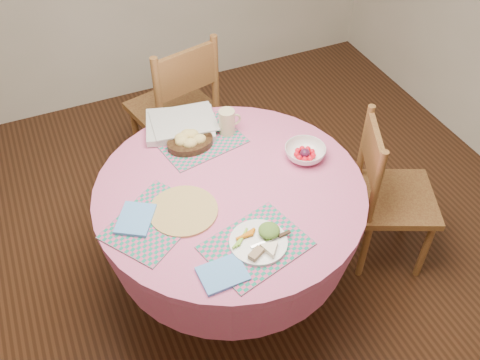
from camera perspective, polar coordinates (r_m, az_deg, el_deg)
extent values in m
plane|color=#331C0F|center=(2.99, -0.89, -11.08)|extent=(4.00, 4.00, 0.00)
cylinder|color=#C85D83|center=(2.43, -1.08, -1.18)|extent=(1.24, 1.24, 0.04)
cone|color=#C85D83|center=(2.55, -1.03, -3.87)|extent=(1.24, 1.24, 0.30)
cylinder|color=black|center=(2.81, -0.94, -8.51)|extent=(0.14, 0.14, 0.44)
cylinder|color=black|center=(2.97, -0.90, -10.75)|extent=(0.56, 0.56, 0.06)
cube|color=brown|center=(2.94, 16.33, -1.91)|extent=(0.53, 0.54, 0.04)
cylinder|color=brown|center=(3.03, 19.12, -7.02)|extent=(0.05, 0.05, 0.43)
cylinder|color=brown|center=(3.24, 17.74, -2.35)|extent=(0.05, 0.05, 0.43)
cylinder|color=brown|center=(2.94, 13.13, -7.20)|extent=(0.05, 0.05, 0.43)
cylinder|color=brown|center=(3.16, 12.16, -2.39)|extent=(0.05, 0.05, 0.43)
cylinder|color=brown|center=(2.61, 14.28, -0.99)|extent=(0.05, 0.05, 0.47)
cylinder|color=brown|center=(2.86, 13.11, 3.86)|extent=(0.05, 0.05, 0.47)
cube|color=brown|center=(2.67, 14.00, 3.04)|extent=(0.17, 0.32, 0.23)
cube|color=brown|center=(3.36, -7.18, 7.53)|extent=(0.55, 0.54, 0.04)
cylinder|color=brown|center=(3.70, -5.84, 6.96)|extent=(0.05, 0.05, 0.47)
cylinder|color=brown|center=(3.56, -10.96, 4.64)|extent=(0.05, 0.05, 0.47)
cylinder|color=brown|center=(3.46, -2.60, 4.15)|extent=(0.05, 0.05, 0.47)
cylinder|color=brown|center=(3.32, -7.95, 1.57)|extent=(0.05, 0.05, 0.47)
cylinder|color=brown|center=(3.15, -2.67, 10.95)|extent=(0.05, 0.05, 0.53)
cylinder|color=brown|center=(2.99, -8.67, 8.44)|extent=(0.05, 0.05, 0.53)
cube|color=brown|center=(3.01, -5.74, 11.40)|extent=(0.38, 0.12, 0.25)
cube|color=#167C62|center=(2.19, 1.71, -7.01)|extent=(0.46, 0.39, 0.01)
cube|color=#167C62|center=(2.30, -9.11, -4.39)|extent=(0.50, 0.47, 0.01)
cube|color=#167C62|center=(2.67, -4.29, 4.25)|extent=(0.45, 0.37, 0.01)
cylinder|color=#AB884A|center=(2.32, -6.06, -3.28)|extent=(0.30, 0.30, 0.01)
cube|color=#5692DF|center=(2.10, -1.85, -9.98)|extent=(0.18, 0.14, 0.01)
cube|color=#5692DF|center=(2.31, -11.08, -4.09)|extent=(0.21, 0.23, 0.01)
cylinder|color=white|center=(2.19, 1.97, -6.65)|extent=(0.24, 0.24, 0.01)
ellipsoid|color=#3A6121|center=(2.18, 3.54, -5.92)|extent=(0.12, 0.12, 0.04)
cylinder|color=#FFECCC|center=(2.13, 2.49, -7.64)|extent=(0.13, 0.13, 0.02)
cube|color=olive|center=(2.14, 0.80, -7.56)|extent=(0.07, 0.06, 0.02)
cube|color=silver|center=(2.17, 2.80, -6.86)|extent=(0.15, 0.02, 0.00)
cylinder|color=black|center=(2.62, -5.33, 3.98)|extent=(0.23, 0.23, 0.03)
ellipsoid|color=#E7CB76|center=(2.59, -6.21, 4.35)|extent=(0.07, 0.06, 0.05)
ellipsoid|color=#E7CB76|center=(2.63, -5.20, 5.07)|extent=(0.07, 0.06, 0.05)
ellipsoid|color=#E7CB76|center=(2.60, -4.40, 4.56)|extent=(0.07, 0.06, 0.05)
ellipsoid|color=#E7CB76|center=(2.58, -5.36, 4.14)|extent=(0.07, 0.06, 0.05)
ellipsoid|color=#E7CB76|center=(2.63, -5.68, 5.09)|extent=(0.07, 0.06, 0.05)
ellipsoid|color=#E7CB76|center=(2.61, -6.29, 4.70)|extent=(0.07, 0.06, 0.05)
cylinder|color=#C7B988|center=(2.66, -1.41, 6.22)|extent=(0.08, 0.08, 0.13)
torus|color=#C7B988|center=(2.68, -0.56, 6.45)|extent=(0.07, 0.01, 0.07)
imported|color=white|center=(2.56, 6.95, 2.91)|extent=(0.20, 0.20, 0.06)
sphere|color=red|center=(2.59, 7.71, 3.02)|extent=(0.03, 0.03, 0.03)
sphere|color=red|center=(2.60, 7.25, 3.31)|extent=(0.03, 0.03, 0.03)
sphere|color=red|center=(2.60, 6.65, 3.35)|extent=(0.03, 0.03, 0.03)
sphere|color=red|center=(2.58, 6.18, 3.13)|extent=(0.03, 0.03, 0.03)
sphere|color=red|center=(2.56, 6.05, 2.75)|extent=(0.03, 0.03, 0.03)
sphere|color=red|center=(2.55, 6.34, 2.38)|extent=(0.03, 0.03, 0.03)
sphere|color=red|center=(2.54, 6.91, 2.19)|extent=(0.03, 0.03, 0.03)
sphere|color=red|center=(2.55, 7.50, 2.29)|extent=(0.03, 0.03, 0.03)
sphere|color=red|center=(2.57, 7.81, 2.62)|extent=(0.03, 0.03, 0.03)
sphere|color=#41122D|center=(2.57, 6.94, 2.84)|extent=(0.05, 0.05, 0.05)
cube|color=silver|center=(2.74, -6.39, 5.85)|extent=(0.40, 0.35, 0.03)
cube|color=silver|center=(2.73, -6.03, 6.32)|extent=(0.35, 0.29, 0.01)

